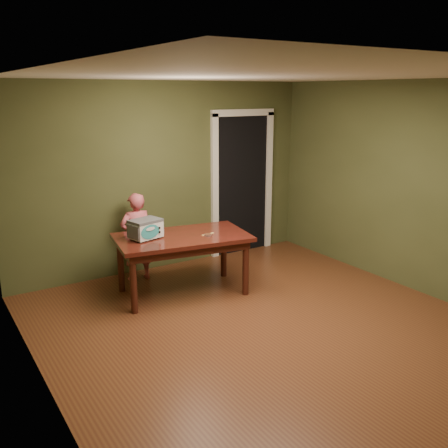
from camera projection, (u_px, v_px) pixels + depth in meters
name	position (u px, v px, depth m)	size (l,w,h in m)	color
floor	(273.00, 332.00, 5.25)	(5.00, 5.00, 0.00)	brown
room_shell	(277.00, 171.00, 4.81)	(4.52, 5.02, 2.61)	#484E29
doorway	(231.00, 182.00, 7.92)	(1.10, 0.66, 2.25)	black
dining_table	(182.00, 243.00, 6.12)	(1.73, 1.15, 0.75)	#38140C
toy_oven	(146.00, 228.00, 5.93)	(0.43, 0.34, 0.24)	#4C4F54
baking_pan	(208.00, 235.00, 6.07)	(0.10, 0.10, 0.02)	silver
spatula	(208.00, 234.00, 6.13)	(0.18, 0.03, 0.01)	#F8CA6C
child	(137.00, 237.00, 6.59)	(0.43, 0.28, 1.18)	#D35764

